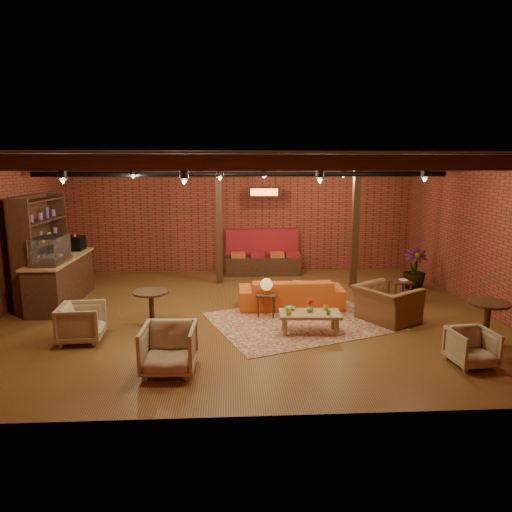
{
  "coord_description": "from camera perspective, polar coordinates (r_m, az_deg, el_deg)",
  "views": [
    {
      "loc": [
        -0.28,
        -9.13,
        3.03
      ],
      "look_at": [
        0.22,
        0.2,
        1.19
      ],
      "focal_mm": 32.0,
      "sensor_mm": 36.0,
      "label": 1
    }
  ],
  "objects": [
    {
      "name": "floor",
      "position": [
        9.62,
        -1.28,
        -7.2
      ],
      "size": [
        10.0,
        10.0,
        0.0
      ],
      "primitive_type": "plane",
      "color": "#442B11",
      "rests_on": "ground"
    },
    {
      "name": "ceiling",
      "position": [
        9.13,
        -1.37,
        12.22
      ],
      "size": [
        10.0,
        8.0,
        0.02
      ],
      "primitive_type": "cube",
      "color": "black",
      "rests_on": "wall_back"
    },
    {
      "name": "wall_back",
      "position": [
        13.21,
        -1.88,
        4.94
      ],
      "size": [
        10.0,
        0.02,
        3.2
      ],
      "primitive_type": "cube",
      "color": "maroon",
      "rests_on": "ground"
    },
    {
      "name": "wall_front",
      "position": [
        5.33,
        0.04,
        -4.41
      ],
      "size": [
        10.0,
        0.02,
        3.2
      ],
      "primitive_type": "cube",
      "color": "maroon",
      "rests_on": "ground"
    },
    {
      "name": "wall_right",
      "position": [
        10.64,
        26.7,
        2.24
      ],
      "size": [
        0.02,
        8.0,
        3.2
      ],
      "primitive_type": "cube",
      "color": "maroon",
      "rests_on": "ground"
    },
    {
      "name": "ceiling_beams",
      "position": [
        9.13,
        -1.37,
        11.47
      ],
      "size": [
        9.8,
        6.4,
        0.22
      ],
      "primitive_type": null,
      "color": "black",
      "rests_on": "ceiling"
    },
    {
      "name": "ceiling_pipe",
      "position": [
        10.73,
        -1.63,
        10.2
      ],
      "size": [
        9.6,
        0.12,
        0.12
      ],
      "primitive_type": "cylinder",
      "rotation": [
        0.0,
        1.57,
        0.0
      ],
      "color": "black",
      "rests_on": "ceiling"
    },
    {
      "name": "post_left",
      "position": [
        11.82,
        -4.64,
        4.18
      ],
      "size": [
        0.16,
        0.16,
        3.2
      ],
      "primitive_type": "cube",
      "color": "black",
      "rests_on": "ground"
    },
    {
      "name": "post_right",
      "position": [
        11.64,
        12.3,
        3.85
      ],
      "size": [
        0.16,
        0.16,
        3.2
      ],
      "primitive_type": "cube",
      "color": "black",
      "rests_on": "ground"
    },
    {
      "name": "service_counter",
      "position": [
        11.05,
        -23.25,
        -1.4
      ],
      "size": [
        0.8,
        2.5,
        1.6
      ],
      "primitive_type": null,
      "color": "black",
      "rests_on": "ground"
    },
    {
      "name": "plant_counter",
      "position": [
        11.12,
        -22.59,
        0.93
      ],
      "size": [
        0.35,
        0.39,
        0.3
      ],
      "primitive_type": "imported",
      "color": "#337F33",
      "rests_on": "service_counter"
    },
    {
      "name": "shelving_hutch",
      "position": [
        11.21,
        -25.16,
        0.7
      ],
      "size": [
        0.52,
        2.0,
        2.4
      ],
      "primitive_type": null,
      "color": "black",
      "rests_on": "ground"
    },
    {
      "name": "banquette",
      "position": [
        12.96,
        0.85,
        -0.1
      ],
      "size": [
        2.1,
        0.7,
        1.0
      ],
      "primitive_type": null,
      "color": "maroon",
      "rests_on": "ground"
    },
    {
      "name": "service_sign",
      "position": [
        12.28,
        1.02,
        7.99
      ],
      "size": [
        0.86,
        0.06,
        0.3
      ],
      "primitive_type": "cube",
      "color": "#FF5019",
      "rests_on": "ceiling"
    },
    {
      "name": "ceiling_spotlights",
      "position": [
        9.13,
        -1.36,
        10.09
      ],
      "size": [
        6.4,
        4.4,
        0.28
      ],
      "primitive_type": null,
      "color": "black",
      "rests_on": "ceiling"
    },
    {
      "name": "rug",
      "position": [
        9.19,
        5.59,
        -8.11
      ],
      "size": [
        4.0,
        3.54,
        0.01
      ],
      "primitive_type": "cube",
      "rotation": [
        0.0,
        0.0,
        0.36
      ],
      "color": "maroon",
      "rests_on": "floor"
    },
    {
      "name": "sofa",
      "position": [
        9.97,
        4.36,
        -4.61
      ],
      "size": [
        2.24,
        0.88,
        0.65
      ],
      "primitive_type": "imported",
      "rotation": [
        0.0,
        0.0,
        3.14
      ],
      "color": "#C2531B",
      "rests_on": "floor"
    },
    {
      "name": "coffee_table",
      "position": [
        8.52,
        6.67,
        -7.29
      ],
      "size": [
        1.15,
        0.62,
        0.64
      ],
      "rotation": [
        0.0,
        0.0,
        -0.06
      ],
      "color": "olive",
      "rests_on": "floor"
    },
    {
      "name": "side_table_lamp",
      "position": [
        9.3,
        1.32,
        -3.94
      ],
      "size": [
        0.44,
        0.44,
        0.8
      ],
      "rotation": [
        0.0,
        0.0,
        -0.16
      ],
      "color": "black",
      "rests_on": "floor"
    },
    {
      "name": "round_table_left",
      "position": [
        8.95,
        -12.95,
        -5.72
      ],
      "size": [
        0.68,
        0.68,
        0.7
      ],
      "color": "black",
      "rests_on": "floor"
    },
    {
      "name": "armchair_a",
      "position": [
        8.62,
        -20.98,
        -7.58
      ],
      "size": [
        0.72,
        0.76,
        0.74
      ],
      "primitive_type": "imported",
      "rotation": [
        0.0,
        0.0,
        1.64
      ],
      "color": "beige",
      "rests_on": "floor"
    },
    {
      "name": "armchair_b",
      "position": [
        7.02,
        -10.85,
        -11.06
      ],
      "size": [
        0.81,
        0.76,
        0.8
      ],
      "primitive_type": "imported",
      "rotation": [
        0.0,
        0.0,
        -0.04
      ],
      "color": "beige",
      "rests_on": "floor"
    },
    {
      "name": "armchair_right",
      "position": [
        9.39,
        16.05,
        -5.06
      ],
      "size": [
        1.18,
        1.31,
        0.96
      ],
      "primitive_type": "imported",
      "rotation": [
        0.0,
        0.0,
        2.12
      ],
      "color": "brown",
      "rests_on": "floor"
    },
    {
      "name": "side_table_book",
      "position": [
        10.83,
        17.54,
        -3.13
      ],
      "size": [
        0.48,
        0.48,
        0.51
      ],
      "rotation": [
        0.0,
        0.0,
        0.09
      ],
      "color": "black",
      "rests_on": "floor"
    },
    {
      "name": "round_table_right",
      "position": [
        8.7,
        26.92,
        -6.81
      ],
      "size": [
        0.68,
        0.68,
        0.79
      ],
      "color": "black",
      "rests_on": "floor"
    },
    {
      "name": "armchair_far",
      "position": [
        7.89,
        25.39,
        -10.09
      ],
      "size": [
        0.67,
        0.64,
        0.63
      ],
      "primitive_type": "imported",
      "rotation": [
        0.0,
        0.0,
        0.1
      ],
      "color": "beige",
      "rests_on": "floor"
    },
    {
      "name": "plant_tall",
      "position": [
        11.88,
        19.53,
        3.2
      ],
      "size": [
        1.78,
        1.78,
        3.03
      ],
      "primitive_type": "imported",
      "rotation": [
        0.0,
        0.0,
        -0.05
      ],
      "color": "#4C7F4C",
      "rests_on": "floor"
    }
  ]
}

